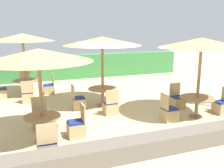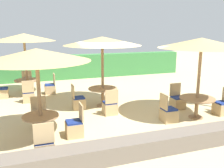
# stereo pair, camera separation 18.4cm
# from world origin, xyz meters

# --- Properties ---
(ground_plane) EXTENTS (40.00, 40.00, 0.00)m
(ground_plane) POSITION_xyz_m (0.00, 0.00, 0.00)
(ground_plane) COLOR #C6B284
(hedge_row) EXTENTS (13.00, 0.70, 1.40)m
(hedge_row) POSITION_xyz_m (0.00, 6.56, 0.70)
(hedge_row) COLOR #387A3D
(hedge_row) RESTS_ON ground_plane
(stone_border) EXTENTS (10.00, 0.56, 0.44)m
(stone_border) POSITION_xyz_m (0.00, -3.16, 0.22)
(stone_border) COLOR #6B6056
(stone_border) RESTS_ON ground_plane
(parasol_front_right) EXTENTS (2.76, 2.76, 2.68)m
(parasol_front_right) POSITION_xyz_m (2.30, -1.46, 2.51)
(parasol_front_right) COLOR #93704C
(parasol_front_right) RESTS_ON ground_plane
(round_table_front_right) EXTENTS (1.16, 1.16, 0.70)m
(round_table_front_right) POSITION_xyz_m (2.30, -1.46, 0.57)
(round_table_front_right) COLOR #93704C
(round_table_front_right) RESTS_ON ground_plane
(patio_chair_front_right_east) EXTENTS (0.46, 0.46, 0.93)m
(patio_chair_front_right_east) POSITION_xyz_m (3.38, -1.46, 0.26)
(patio_chair_front_right_east) COLOR tan
(patio_chair_front_right_east) RESTS_ON ground_plane
(patio_chair_front_right_west) EXTENTS (0.46, 0.46, 0.93)m
(patio_chair_front_right_west) POSITION_xyz_m (1.23, -1.45, 0.26)
(patio_chair_front_right_west) COLOR tan
(patio_chair_front_right_west) RESTS_ON ground_plane
(patio_chair_front_right_north) EXTENTS (0.46, 0.46, 0.93)m
(patio_chair_front_right_north) POSITION_xyz_m (2.28, -0.38, 0.26)
(patio_chair_front_right_north) COLOR tan
(patio_chair_front_right_north) RESTS_ON ground_plane
(parasol_back_left) EXTENTS (2.67, 2.67, 2.75)m
(parasol_back_left) POSITION_xyz_m (-3.04, 3.32, 2.57)
(parasol_back_left) COLOR #93704C
(parasol_back_left) RESTS_ON ground_plane
(round_table_back_left) EXTENTS (1.10, 1.10, 0.73)m
(round_table_back_left) POSITION_xyz_m (-3.04, 3.32, 0.58)
(round_table_back_left) COLOR #93704C
(round_table_back_left) RESTS_ON ground_plane
(patio_chair_back_left_north) EXTENTS (0.46, 0.46, 0.93)m
(patio_chair_back_left_north) POSITION_xyz_m (-3.05, 4.37, 0.26)
(patio_chair_back_left_north) COLOR tan
(patio_chair_back_left_north) RESTS_ON ground_plane
(patio_chair_back_left_west) EXTENTS (0.46, 0.46, 0.93)m
(patio_chair_back_left_west) POSITION_xyz_m (-4.10, 3.29, 0.26)
(patio_chair_back_left_west) COLOR tan
(patio_chair_back_left_west) RESTS_ON ground_plane
(patio_chair_back_left_south) EXTENTS (0.46, 0.46, 0.93)m
(patio_chair_back_left_south) POSITION_xyz_m (-3.02, 2.31, 0.26)
(patio_chair_back_left_south) COLOR tan
(patio_chair_back_left_south) RESTS_ON ground_plane
(patio_chair_back_left_east) EXTENTS (0.46, 0.46, 0.93)m
(patio_chair_back_left_east) POSITION_xyz_m (-2.06, 3.36, 0.26)
(patio_chair_back_left_east) COLOR tan
(patio_chair_back_left_east) RESTS_ON ground_plane
(parasol_center) EXTENTS (2.90, 2.90, 2.67)m
(parasol_center) POSITION_xyz_m (-0.30, 0.83, 2.50)
(parasol_center) COLOR #93704C
(parasol_center) RESTS_ON ground_plane
(round_table_center) EXTENTS (1.11, 1.11, 0.71)m
(round_table_center) POSITION_xyz_m (-0.30, 0.83, 0.57)
(round_table_center) COLOR #93704C
(round_table_center) RESTS_ON ground_plane
(patio_chair_center_west) EXTENTS (0.46, 0.46, 0.93)m
(patio_chair_center_west) POSITION_xyz_m (-1.28, 0.79, 0.26)
(patio_chair_center_west) COLOR tan
(patio_chair_center_west) RESTS_ON ground_plane
(patio_chair_center_south) EXTENTS (0.46, 0.46, 0.93)m
(patio_chair_center_south) POSITION_xyz_m (-0.34, -0.18, 0.26)
(patio_chair_center_south) COLOR tan
(patio_chair_center_south) RESTS_ON ground_plane
(parasol_front_left) EXTENTS (2.75, 2.75, 2.49)m
(parasol_front_left) POSITION_xyz_m (-2.76, -1.57, 2.32)
(parasol_front_left) COLOR #93704C
(parasol_front_left) RESTS_ON ground_plane
(round_table_front_left) EXTENTS (0.96, 0.96, 0.72)m
(round_table_front_left) POSITION_xyz_m (-2.76, -1.57, 0.55)
(round_table_front_left) COLOR #93704C
(round_table_front_left) RESTS_ON ground_plane
(patio_chair_front_left_south) EXTENTS (0.46, 0.46, 0.93)m
(patio_chair_front_left_south) POSITION_xyz_m (-2.76, -2.52, 0.26)
(patio_chair_front_left_south) COLOR tan
(patio_chair_front_left_south) RESTS_ON ground_plane
(patio_chair_front_left_north) EXTENTS (0.46, 0.46, 0.93)m
(patio_chair_front_left_north) POSITION_xyz_m (-2.75, -0.58, 0.26)
(patio_chair_front_left_north) COLOR tan
(patio_chair_front_left_north) RESTS_ON ground_plane
(patio_chair_front_left_east) EXTENTS (0.46, 0.46, 0.93)m
(patio_chair_front_left_east) POSITION_xyz_m (-1.86, -1.57, 0.26)
(patio_chair_front_left_east) COLOR tan
(patio_chair_front_left_east) RESTS_ON ground_plane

